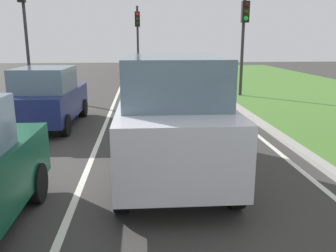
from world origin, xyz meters
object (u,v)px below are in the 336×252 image
object	(u,v)px
car_suv_ahead	(171,115)
traffic_light_far_median	(138,31)
traffic_light_near_right	(244,29)
traffic_light_overhead_left	(24,16)
car_hatchback_far	(48,97)

from	to	relation	value
car_suv_ahead	traffic_light_far_median	xyz separation A→B (m)	(-0.68, 16.29, 1.89)
car_suv_ahead	traffic_light_far_median	world-z (taller)	traffic_light_far_median
traffic_light_near_right	traffic_light_overhead_left	xyz separation A→B (m)	(-9.73, 1.09, 0.55)
car_hatchback_far	traffic_light_far_median	size ratio (longest dim) A/B	0.82
car_suv_ahead	traffic_light_near_right	size ratio (longest dim) A/B	0.99
traffic_light_overhead_left	car_suv_ahead	bearing A→B (deg)	-61.14
car_suv_ahead	traffic_light_overhead_left	distance (m)	12.06
car_suv_ahead	traffic_light_far_median	size ratio (longest dim) A/B	0.98
car_hatchback_far	traffic_light_near_right	world-z (taller)	traffic_light_near_right
car_suv_ahead	traffic_light_near_right	xyz separation A→B (m)	(4.03, 9.26, 1.86)
car_suv_ahead	traffic_light_overhead_left	world-z (taller)	traffic_light_overhead_left
car_hatchback_far	traffic_light_overhead_left	distance (m)	7.11
car_hatchback_far	traffic_light_overhead_left	xyz separation A→B (m)	(-2.36, 6.15, 2.69)
car_suv_ahead	traffic_light_near_right	world-z (taller)	traffic_light_near_right
car_suv_ahead	traffic_light_overhead_left	size ratio (longest dim) A/B	0.85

